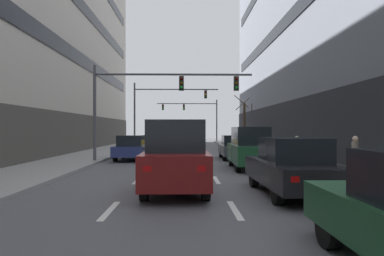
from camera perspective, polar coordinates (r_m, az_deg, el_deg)
ground_plane at (r=11.69m, az=-2.67°, el=-9.87°), size 120.00×120.00×0.00m
sidewalk_right at (r=13.21m, az=27.01°, el=-8.42°), size 3.82×80.00×0.14m
lane_stripe_l1_s3 at (r=8.93m, az=-13.24°, el=-12.90°), size 0.16×2.00×0.01m
lane_stripe_l1_s4 at (r=13.78m, az=-8.85°, el=-8.36°), size 0.16×2.00×0.01m
lane_stripe_l1_s5 at (r=18.71m, az=-6.79°, el=-6.17°), size 0.16×2.00×0.01m
lane_stripe_l1_s6 at (r=23.67m, az=-5.60°, el=-4.90°), size 0.16×2.00×0.01m
lane_stripe_l1_s7 at (r=28.64m, az=-4.83°, el=-4.07°), size 0.16×2.00×0.01m
lane_stripe_l1_s8 at (r=33.63m, az=-4.28°, el=-3.48°), size 0.16×2.00×0.01m
lane_stripe_l1_s9 at (r=38.61m, az=-3.88°, el=-3.04°), size 0.16×2.00×0.01m
lane_stripe_l1_s10 at (r=43.60m, az=-3.57°, el=-2.71°), size 0.16×2.00×0.01m
lane_stripe_l2_s3 at (r=8.83m, az=6.97°, el=-13.05°), size 0.16×2.00×0.01m
lane_stripe_l2_s4 at (r=13.72m, az=3.98°, el=-8.40°), size 0.16×2.00×0.01m
lane_stripe_l2_s5 at (r=18.66m, az=2.59°, el=-6.19°), size 0.16×2.00×0.01m
lane_stripe_l2_s6 at (r=23.63m, az=1.79°, el=-4.91°), size 0.16×2.00×0.01m
lane_stripe_l2_s7 at (r=28.61m, az=1.27°, el=-4.07°), size 0.16×2.00×0.01m
lane_stripe_l2_s8 at (r=33.60m, az=0.91°, el=-3.48°), size 0.16×2.00×0.01m
lane_stripe_l2_s9 at (r=38.59m, az=0.64°, el=-3.05°), size 0.16×2.00×0.01m
lane_stripe_l2_s10 at (r=43.58m, az=0.43°, el=-2.71°), size 0.16×2.00×0.01m
car_driving_0 at (r=11.08m, az=-2.59°, el=-4.60°), size 1.96×4.64×2.24m
car_driving_1 at (r=23.53m, az=-2.07°, el=-2.92°), size 1.97×4.51×1.68m
taxi_driving_2 at (r=34.24m, az=-1.86°, el=-2.13°), size 1.91×4.24×1.74m
car_driving_3 at (r=22.51m, az=-9.80°, el=-3.19°), size 1.82×4.21×1.57m
car_parked_1 at (r=10.96m, az=15.96°, el=-6.07°), size 2.01×4.60×1.71m
car_parked_2 at (r=17.50m, az=9.41°, el=-3.23°), size 1.85×4.29×2.06m
car_parked_3 at (r=23.00m, az=6.86°, el=-3.14°), size 1.79×4.17×1.55m
traffic_signal_0 at (r=20.73m, az=-6.27°, el=5.78°), size 9.30×0.35×5.56m
traffic_signal_1 at (r=36.98m, az=-5.27°, el=4.01°), size 8.85×0.35×6.64m
traffic_signal_2 at (r=51.16m, az=0.55°, el=2.64°), size 8.81×0.34×6.06m
street_tree_0 at (r=34.43m, az=8.51°, el=0.75°), size 1.92×1.83×5.08m
pedestrian_0 at (r=14.40m, az=24.98°, el=-3.84°), size 0.37×0.44×1.57m
pedestrian_1 at (r=17.16m, az=16.63°, el=-3.39°), size 0.22×0.53×1.50m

